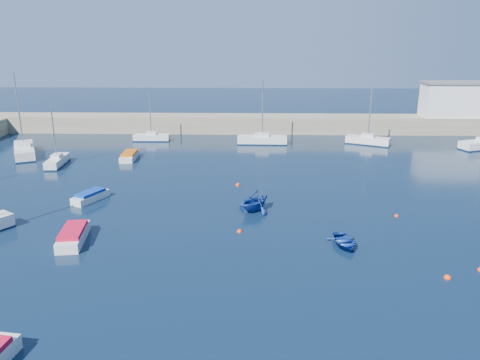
{
  "coord_description": "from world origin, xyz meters",
  "views": [
    {
      "loc": [
        -1.29,
        -26.79,
        14.66
      ],
      "look_at": [
        -2.35,
        15.18,
        1.6
      ],
      "focal_mm": 35.0,
      "sensor_mm": 36.0,
      "label": 1
    }
  ],
  "objects_px": {
    "sailboat_3": "(57,161)",
    "sailboat_5": "(152,137)",
    "motorboat_0": "(73,235)",
    "dinghy_center": "(344,242)",
    "sailboat_7": "(368,140)",
    "dinghy_left": "(255,201)",
    "motorboat_2": "(130,156)",
    "sailboat_4": "(24,150)",
    "motorboat_1": "(91,196)",
    "sailboat_6": "(262,140)",
    "harbor_office": "(456,100)"
  },
  "relations": [
    {
      "from": "sailboat_3",
      "to": "sailboat_7",
      "type": "relative_size",
      "value": 0.87
    },
    {
      "from": "sailboat_3",
      "to": "sailboat_6",
      "type": "bearing_deg",
      "value": 22.04
    },
    {
      "from": "motorboat_0",
      "to": "dinghy_center",
      "type": "distance_m",
      "value": 19.94
    },
    {
      "from": "motorboat_0",
      "to": "sailboat_4",
      "type": "bearing_deg",
      "value": 113.65
    },
    {
      "from": "sailboat_4",
      "to": "sailboat_6",
      "type": "distance_m",
      "value": 31.18
    },
    {
      "from": "sailboat_7",
      "to": "motorboat_2",
      "type": "distance_m",
      "value": 32.48
    },
    {
      "from": "harbor_office",
      "to": "sailboat_3",
      "type": "bearing_deg",
      "value": -159.32
    },
    {
      "from": "sailboat_3",
      "to": "dinghy_center",
      "type": "relative_size",
      "value": 2.24
    },
    {
      "from": "dinghy_center",
      "to": "dinghy_left",
      "type": "xyz_separation_m",
      "value": [
        -6.49,
        6.93,
        0.6
      ]
    },
    {
      "from": "dinghy_center",
      "to": "sailboat_4",
      "type": "bearing_deg",
      "value": 135.89
    },
    {
      "from": "sailboat_3",
      "to": "harbor_office",
      "type": "bearing_deg",
      "value": 16.5
    },
    {
      "from": "sailboat_6",
      "to": "motorboat_0",
      "type": "relative_size",
      "value": 1.89
    },
    {
      "from": "dinghy_center",
      "to": "dinghy_left",
      "type": "distance_m",
      "value": 9.51
    },
    {
      "from": "motorboat_0",
      "to": "harbor_office",
      "type": "bearing_deg",
      "value": 34.99
    },
    {
      "from": "motorboat_0",
      "to": "motorboat_2",
      "type": "distance_m",
      "value": 24.09
    },
    {
      "from": "sailboat_5",
      "to": "sailboat_7",
      "type": "xyz_separation_m",
      "value": [
        30.67,
        -1.5,
        0.07
      ]
    },
    {
      "from": "motorboat_0",
      "to": "motorboat_1",
      "type": "relative_size",
      "value": 1.22
    },
    {
      "from": "sailboat_5",
      "to": "sailboat_7",
      "type": "height_order",
      "value": "sailboat_7"
    },
    {
      "from": "motorboat_1",
      "to": "dinghy_center",
      "type": "relative_size",
      "value": 1.27
    },
    {
      "from": "motorboat_0",
      "to": "dinghy_left",
      "type": "bearing_deg",
      "value": 18.46
    },
    {
      "from": "sailboat_5",
      "to": "dinghy_left",
      "type": "xyz_separation_m",
      "value": [
        14.75,
        -27.7,
        0.39
      ]
    },
    {
      "from": "sailboat_3",
      "to": "motorboat_2",
      "type": "bearing_deg",
      "value": 17.58
    },
    {
      "from": "harbor_office",
      "to": "motorboat_0",
      "type": "bearing_deg",
      "value": -137.08
    },
    {
      "from": "harbor_office",
      "to": "dinghy_center",
      "type": "height_order",
      "value": "harbor_office"
    },
    {
      "from": "harbor_office",
      "to": "sailboat_5",
      "type": "distance_m",
      "value": 46.49
    },
    {
      "from": "sailboat_6",
      "to": "dinghy_center",
      "type": "distance_m",
      "value": 33.54
    },
    {
      "from": "sailboat_4",
      "to": "sailboat_5",
      "type": "xyz_separation_m",
      "value": [
        14.37,
        8.89,
        -0.14
      ]
    },
    {
      "from": "sailboat_4",
      "to": "motorboat_0",
      "type": "relative_size",
      "value": 2.18
    },
    {
      "from": "sailboat_5",
      "to": "dinghy_left",
      "type": "bearing_deg",
      "value": -153.01
    },
    {
      "from": "sailboat_5",
      "to": "dinghy_center",
      "type": "xyz_separation_m",
      "value": [
        21.24,
        -34.63,
        -0.22
      ]
    },
    {
      "from": "sailboat_6",
      "to": "motorboat_1",
      "type": "height_order",
      "value": "sailboat_6"
    },
    {
      "from": "sailboat_4",
      "to": "motorboat_0",
      "type": "height_order",
      "value": "sailboat_4"
    },
    {
      "from": "dinghy_left",
      "to": "motorboat_0",
      "type": "bearing_deg",
      "value": -113.18
    },
    {
      "from": "harbor_office",
      "to": "motorboat_1",
      "type": "xyz_separation_m",
      "value": [
        -46.12,
        -32.45,
        -4.67
      ]
    },
    {
      "from": "sailboat_7",
      "to": "dinghy_left",
      "type": "xyz_separation_m",
      "value": [
        -15.92,
        -26.2,
        0.32
      ]
    },
    {
      "from": "sailboat_4",
      "to": "sailboat_5",
      "type": "bearing_deg",
      "value": 5.1
    },
    {
      "from": "motorboat_2",
      "to": "sailboat_3",
      "type": "bearing_deg",
      "value": -159.87
    },
    {
      "from": "sailboat_4",
      "to": "sailboat_7",
      "type": "height_order",
      "value": "sailboat_4"
    },
    {
      "from": "sailboat_5",
      "to": "motorboat_0",
      "type": "height_order",
      "value": "sailboat_5"
    },
    {
      "from": "motorboat_1",
      "to": "dinghy_center",
      "type": "distance_m",
      "value": 23.47
    },
    {
      "from": "motorboat_2",
      "to": "sailboat_7",
      "type": "bearing_deg",
      "value": 14.2
    },
    {
      "from": "dinghy_left",
      "to": "harbor_office",
      "type": "bearing_deg",
      "value": 88.62
    },
    {
      "from": "sailboat_3",
      "to": "motorboat_0",
      "type": "bearing_deg",
      "value": -69.48
    },
    {
      "from": "sailboat_5",
      "to": "sailboat_7",
      "type": "bearing_deg",
      "value": -93.85
    },
    {
      "from": "sailboat_5",
      "to": "dinghy_center",
      "type": "bearing_deg",
      "value": -149.51
    },
    {
      "from": "sailboat_4",
      "to": "dinghy_left",
      "type": "distance_m",
      "value": 34.66
    },
    {
      "from": "sailboat_3",
      "to": "sailboat_5",
      "type": "xyz_separation_m",
      "value": [
        8.32,
        13.45,
        -0.0
      ]
    },
    {
      "from": "sailboat_4",
      "to": "sailboat_7",
      "type": "relative_size",
      "value": 1.31
    },
    {
      "from": "motorboat_2",
      "to": "dinghy_left",
      "type": "relative_size",
      "value": 1.29
    },
    {
      "from": "sailboat_7",
      "to": "dinghy_center",
      "type": "distance_m",
      "value": 34.45
    }
  ]
}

